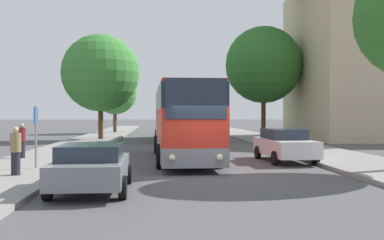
% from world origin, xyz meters
% --- Properties ---
extents(ground_plane, '(300.00, 300.00, 0.00)m').
position_xyz_m(ground_plane, '(0.00, 0.00, 0.00)').
color(ground_plane, '#4C4C4F').
rests_on(ground_plane, ground).
extents(sidewalk_left, '(4.00, 120.00, 0.15)m').
position_xyz_m(sidewalk_left, '(-7.00, 0.00, 0.07)').
color(sidewalk_left, gray).
rests_on(sidewalk_left, ground_plane).
extents(bus_front, '(2.91, 11.67, 3.50)m').
position_xyz_m(bus_front, '(-0.54, 6.05, 1.86)').
color(bus_front, gray).
rests_on(bus_front, ground_plane).
extents(bus_middle, '(3.08, 11.50, 3.39)m').
position_xyz_m(bus_middle, '(-0.47, 21.73, 1.81)').
color(bus_middle, '#2D519E').
rests_on(bus_middle, ground_plane).
extents(parked_car_left_curb, '(2.14, 4.20, 1.36)m').
position_xyz_m(parked_car_left_curb, '(-3.61, -2.57, 0.73)').
color(parked_car_left_curb, slate).
rests_on(parked_car_left_curb, ground_plane).
extents(parked_car_right_near, '(2.11, 4.72, 1.52)m').
position_xyz_m(parked_car_right_near, '(4.08, 4.85, 0.79)').
color(parked_car_right_near, silver).
rests_on(parked_car_right_near, ground_plane).
extents(bus_stop_sign, '(0.08, 0.45, 2.36)m').
position_xyz_m(bus_stop_sign, '(-6.36, 1.88, 1.62)').
color(bus_stop_sign, gray).
rests_on(bus_stop_sign, sidewalk_left).
extents(pedestrian_waiting_far, '(0.36, 0.36, 1.61)m').
position_xyz_m(pedestrian_waiting_far, '(-8.07, 5.89, 0.96)').
color(pedestrian_waiting_far, '#23232D').
rests_on(pedestrian_waiting_far, sidewalk_left).
extents(pedestrian_walking_back, '(0.36, 0.36, 1.63)m').
position_xyz_m(pedestrian_walking_back, '(-6.52, -0.01, 0.97)').
color(pedestrian_walking_back, '#23232D').
rests_on(pedestrian_walking_back, sidewalk_left).
extents(tree_left_near, '(6.28, 6.28, 8.50)m').
position_xyz_m(tree_left_near, '(-6.43, 21.37, 5.51)').
color(tree_left_near, '#47331E').
rests_on(tree_left_near, sidewalk_left).
extents(tree_left_far, '(4.80, 4.80, 6.78)m').
position_xyz_m(tree_left_far, '(-6.57, 34.73, 4.51)').
color(tree_left_far, '#513D23').
rests_on(tree_left_far, sidewalk_left).
extents(tree_right_mid, '(6.78, 6.78, 9.77)m').
position_xyz_m(tree_right_mid, '(7.54, 23.72, 6.52)').
color(tree_right_mid, '#47331E').
rests_on(tree_right_mid, sidewalk_right).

